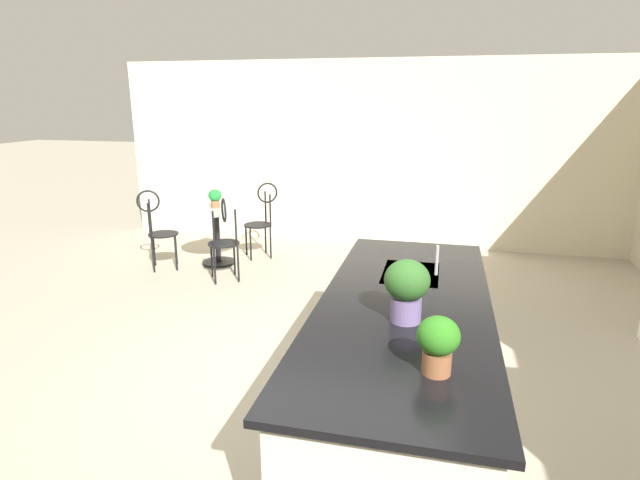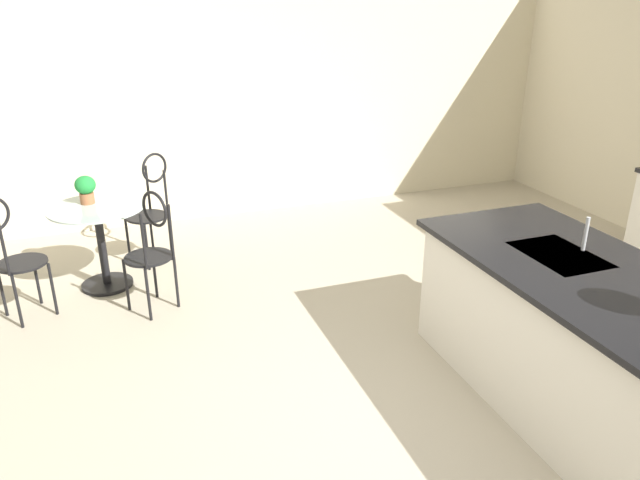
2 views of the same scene
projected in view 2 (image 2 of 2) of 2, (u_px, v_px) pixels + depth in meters
name	position (u px, v px, depth m)	size (l,w,h in m)	color
ground_plane	(449.00, 432.00, 3.56)	(40.00, 40.00, 0.00)	#B2A893
wall_left_window	(258.00, 95.00, 6.75)	(0.12, 7.80, 2.70)	beige
kitchen_island	(614.00, 364.00, 3.40)	(2.80, 1.06, 0.92)	white
bistro_table	(101.00, 239.00, 5.17)	(0.80, 0.80, 0.74)	black
chair_near_window	(12.00, 252.00, 4.60)	(0.51, 0.52, 1.04)	black
chair_by_island	(150.00, 204.00, 5.66)	(0.53, 0.53, 1.04)	black
chair_toward_desk	(151.00, 246.00, 4.71)	(0.52, 0.52, 1.04)	black
sink_faucet	(586.00, 234.00, 3.72)	(0.02, 0.02, 0.22)	#B2B5BA
potted_plant_on_table	(86.00, 188.00, 5.10)	(0.17, 0.17, 0.24)	#9E603D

